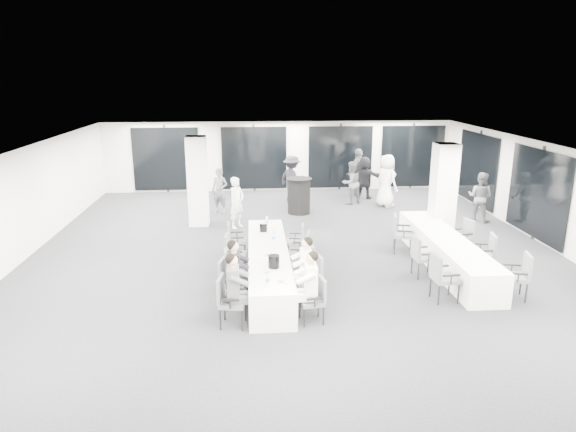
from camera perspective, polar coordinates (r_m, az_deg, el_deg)
name	(u,v)px	position (r m, az deg, el deg)	size (l,w,h in m)	color
room	(325,195)	(14.24, 4.11, 2.35)	(14.04, 16.04, 2.84)	black
column_left	(198,181)	(16.21, -10.00, 3.82)	(0.60, 0.60, 2.80)	white
column_right	(443,193)	(14.97, 16.84, 2.41)	(0.60, 0.60, 2.80)	white
banquet_table_main	(268,265)	(11.84, -2.19, -5.51)	(0.90, 5.00, 0.75)	white
banquet_table_side	(445,252)	(13.31, 17.09, -3.81)	(0.90, 5.00, 0.75)	white
cocktail_table	(299,196)	(17.50, 1.23, 2.28)	(0.88, 0.88, 1.22)	black
chair_main_left_near	(228,298)	(9.83, -6.67, -9.03)	(0.56, 0.60, 0.98)	#515458
chair_main_left_second	(230,280)	(10.56, -6.51, -7.07)	(0.62, 0.65, 1.02)	#515458
chair_main_left_mid	(232,266)	(11.51, -6.27, -5.56)	(0.47, 0.52, 0.88)	#515458
chair_main_left_fourth	(233,251)	(12.29, -6.18, -3.94)	(0.53, 0.58, 0.96)	#515458
chair_main_left_far	(234,238)	(13.35, -6.02, -2.42)	(0.49, 0.54, 0.93)	#515458
chair_main_right_near	(316,297)	(9.93, 3.09, -8.98)	(0.51, 0.54, 0.89)	#515458
chair_main_right_second	(311,276)	(10.70, 2.57, -6.63)	(0.63, 0.66, 1.04)	#515458
chair_main_right_mid	(306,262)	(11.58, 1.99, -5.14)	(0.50, 0.55, 0.94)	#515458
chair_main_right_fourth	(302,249)	(12.30, 1.62, -3.73)	(0.59, 0.62, 1.00)	#515458
chair_main_right_far	(298,238)	(13.37, 1.09, -2.50)	(0.48, 0.52, 0.86)	#515458
chair_side_left_near	(441,275)	(11.24, 16.69, -6.25)	(0.55, 0.60, 1.02)	#515458
chair_side_left_mid	(421,254)	(12.42, 14.56, -4.11)	(0.53, 0.58, 0.98)	#515458
chair_side_left_far	(400,231)	(13.97, 12.34, -1.64)	(0.63, 0.66, 1.03)	#515458
chair_side_right_near	(519,273)	(11.92, 24.31, -5.80)	(0.61, 0.64, 1.00)	#515458
chair_side_right_mid	(486,250)	(13.21, 21.17, -3.59)	(0.55, 0.59, 0.94)	#515458
chair_side_right_far	(464,234)	(14.36, 18.96, -1.93)	(0.56, 0.59, 0.92)	#515458
seated_guest_a	(237,285)	(9.70, -5.72, -7.67)	(0.50, 0.38, 1.44)	#4F5156
seated_guest_b	(238,269)	(10.45, -5.62, -5.94)	(0.50, 0.38, 1.44)	black
seated_guest_c	(308,283)	(9.78, 2.19, -7.41)	(0.50, 0.38, 1.44)	white
seated_guest_d	(303,266)	(10.58, 1.67, -5.59)	(0.50, 0.38, 1.44)	white
standing_guest_a	(237,199)	(15.86, -5.72, 1.87)	(0.66, 0.53, 1.81)	white
standing_guest_b	(351,180)	(18.87, 7.04, 4.00)	(0.86, 0.52, 1.78)	#4F5156
standing_guest_c	(292,176)	(19.02, 0.44, 4.50)	(1.27, 0.65, 1.97)	black
standing_guest_d	(359,169)	(20.14, 7.86, 5.16)	(1.24, 0.69, 2.10)	#4F5156
standing_guest_e	(387,177)	(18.70, 10.91, 4.25)	(1.02, 0.62, 2.12)	white
standing_guest_f	(364,175)	(19.77, 8.49, 4.55)	(1.69, 0.65, 1.84)	black
standing_guest_g	(220,188)	(17.65, -7.61, 3.12)	(0.64, 0.51, 1.75)	#4F5156
standing_guest_h	(480,194)	(17.60, 20.59, 2.34)	(0.88, 0.54, 1.82)	#4F5156
ice_bucket_near	(274,262)	(10.63, -1.59, -5.08)	(0.23, 0.23, 0.27)	black
ice_bucket_far	(263,227)	(13.05, -2.75, -1.25)	(0.20, 0.20, 0.22)	black
water_bottle_a	(268,279)	(9.84, -2.27, -7.02)	(0.06, 0.06, 0.20)	silver
water_bottle_b	(274,237)	(12.25, -1.59, -2.32)	(0.08, 0.08, 0.24)	silver
water_bottle_c	(267,221)	(13.63, -2.36, -0.53)	(0.07, 0.07, 0.22)	silver
plate_a	(267,273)	(10.39, -2.40, -6.31)	(0.19, 0.19, 0.03)	white
plate_b	(281,282)	(9.95, -0.83, -7.30)	(0.19, 0.19, 0.03)	white
plate_c	(268,255)	(11.36, -2.24, -4.37)	(0.22, 0.22, 0.03)	white
wine_glass	(286,277)	(9.80, -0.27, -6.83)	(0.07, 0.07, 0.19)	silver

